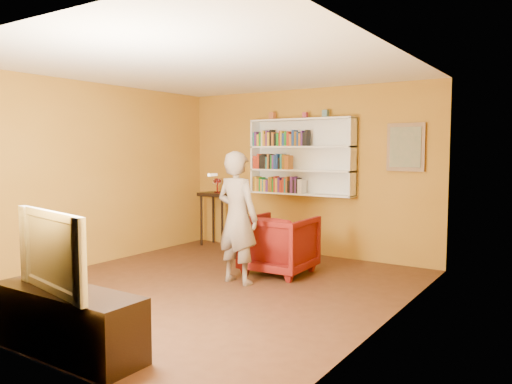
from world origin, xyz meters
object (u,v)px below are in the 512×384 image
Objects in this scene: ruby_lustre at (217,182)px; television at (65,250)px; person at (237,218)px; tv_cabinet at (67,321)px; bookshelf at (303,157)px; console_table at (217,202)px; armchair at (279,244)px.

television is (1.90, -4.50, -0.26)m from ruby_lustre.
tv_cabinet is (0.10, -2.61, -0.58)m from person.
ruby_lustre is 0.15× the size of person.
bookshelf reaches higher than ruby_lustre.
ruby_lustre is at bearing -41.57° from person.
console_table is (-1.64, -0.16, -0.81)m from bookshelf.
armchair is at bearing -30.39° from ruby_lustre.
bookshelf is at bearing 104.90° from television.
person reaches higher than television.
television is at bearing 97.23° from person.
armchair reaches higher than tv_cabinet.
bookshelf is 1.18× the size of tv_cabinet.
person is at bearing 104.00° from television.
bookshelf is 4.85m from tv_cabinet.
console_table is 3.73× the size of ruby_lustre.
person is (1.80, -1.89, -0.29)m from ruby_lustre.
bookshelf is at bearing 5.56° from console_table.
armchair is at bearing -30.39° from console_table.
person is at bearing -46.53° from ruby_lustre.
armchair is (0.35, -1.33, -1.19)m from bookshelf.
ruby_lustre is 0.29× the size of armchair.
ruby_lustre is 2.63m from person.
television reaches higher than armchair.
television is at bearing 180.00° from tv_cabinet.
tv_cabinet is at bearing 97.23° from person.
ruby_lustre reaches higher than tv_cabinet.
armchair is 0.53× the size of person.
television is (-0.09, -3.33, 0.47)m from armchair.
tv_cabinet is 0.61m from television.
console_table is 1.06× the size of armchair.
bookshelf is 1.81m from armchair.
console_table is at bearing 141.34° from ruby_lustre.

